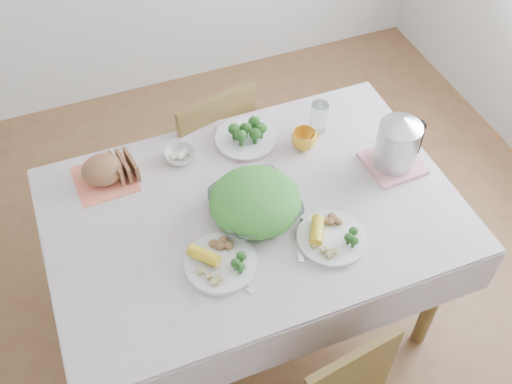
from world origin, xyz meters
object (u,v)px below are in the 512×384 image
object	(u,v)px
dinner_plate_left	(221,263)
dinner_plate_right	(332,238)
chair_far	(199,145)
electric_kettle	(398,142)
salad_bowl	(255,206)
dining_table	(253,267)
yellow_mug	(304,140)

from	to	relation	value
dinner_plate_left	dinner_plate_right	size ratio (longest dim) A/B	1.01
dinner_plate_left	chair_far	bearing A→B (deg)	78.11
dinner_plate_left	electric_kettle	bearing A→B (deg)	14.57
dinner_plate_left	salad_bowl	bearing A→B (deg)	41.56
dining_table	chair_far	distance (m)	0.69
electric_kettle	dinner_plate_left	bearing A→B (deg)	-151.24
chair_far	salad_bowl	size ratio (longest dim) A/B	2.80
dinner_plate_right	yellow_mug	bearing A→B (deg)	77.68
dinner_plate_left	electric_kettle	xyz separation A→B (m)	(0.78, 0.20, 0.11)
chair_far	salad_bowl	xyz separation A→B (m)	(0.01, -0.71, 0.34)
chair_far	electric_kettle	size ratio (longest dim) A/B	3.83
dining_table	dinner_plate_right	distance (m)	0.51
dining_table	dinner_plate_right	world-z (taller)	dinner_plate_right
dinner_plate_right	chair_far	bearing A→B (deg)	102.87
salad_bowl	electric_kettle	xyz separation A→B (m)	(0.59, 0.03, 0.08)
yellow_mug	electric_kettle	size ratio (longest dim) A/B	0.44
dining_table	dinner_plate_left	bearing A→B (deg)	-134.48
chair_far	dinner_plate_right	world-z (taller)	chair_far
salad_bowl	chair_far	bearing A→B (deg)	90.58
chair_far	electric_kettle	bearing A→B (deg)	116.73
chair_far	dinner_plate_left	size ratio (longest dim) A/B	3.52
dinner_plate_left	electric_kettle	distance (m)	0.82
dining_table	electric_kettle	xyz separation A→B (m)	(0.59, 0.01, 0.51)
chair_far	salad_bowl	distance (m)	0.79
dinner_plate_right	yellow_mug	world-z (taller)	yellow_mug
yellow_mug	dinner_plate_left	bearing A→B (deg)	-139.79
dining_table	dinner_plate_right	size ratio (longest dim) A/B	5.66
dinner_plate_left	dining_table	bearing A→B (deg)	45.52
electric_kettle	dinner_plate_right	bearing A→B (deg)	-133.35
dining_table	yellow_mug	xyz separation A→B (m)	(0.31, 0.22, 0.43)
dining_table	chair_far	size ratio (longest dim) A/B	1.60
chair_far	dinner_plate_right	bearing A→B (deg)	88.37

